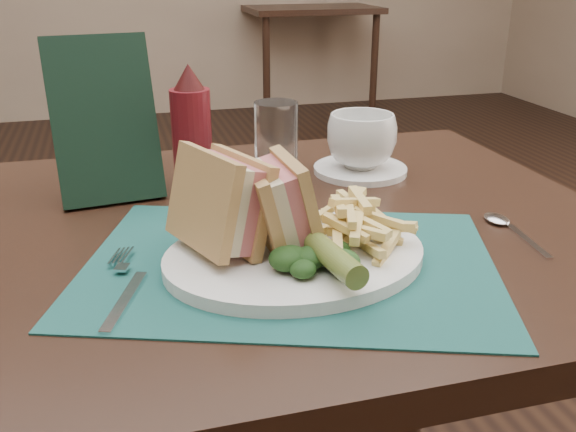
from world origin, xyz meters
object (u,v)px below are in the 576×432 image
object	(u,v)px
saucer	(360,170)
ketchup_bottle	(192,129)
sandwich_half_a	(203,205)
coffee_cup	(361,141)
placemat	(290,264)
check_presenter	(104,120)
table_bg_right	(308,59)
plate	(295,256)
drinking_glass	(276,146)
sandwich_half_b	(262,205)

from	to	relation	value
saucer	ketchup_bottle	world-z (taller)	ketchup_bottle
sandwich_half_a	coffee_cup	xyz separation A→B (m)	(0.29, 0.27, -0.02)
placemat	ketchup_bottle	xyz separation A→B (m)	(-0.07, 0.28, 0.09)
ketchup_bottle	check_presenter	world-z (taller)	check_presenter
sandwich_half_a	ketchup_bottle	xyz separation A→B (m)	(0.02, 0.26, 0.02)
placemat	sandwich_half_a	bearing A→B (deg)	168.24
placemat	check_presenter	distance (m)	0.36
table_bg_right	coffee_cup	size ratio (longest dim) A/B	8.18
placemat	saucer	bearing A→B (deg)	55.59
table_bg_right	ketchup_bottle	distance (m)	3.90
saucer	coffee_cup	bearing A→B (deg)	0.00
saucer	plate	bearing A→B (deg)	-123.63
check_presenter	placemat	bearing A→B (deg)	-63.34
plate	sandwich_half_a	bearing A→B (deg)	164.13
sandwich_half_a	saucer	world-z (taller)	sandwich_half_a
plate	sandwich_half_a	size ratio (longest dim) A/B	2.57
ketchup_bottle	check_presenter	distance (m)	0.12
drinking_glass	sandwich_half_a	bearing A→B (deg)	-120.98
sandwich_half_b	sandwich_half_a	bearing A→B (deg)	176.19
saucer	check_presenter	bearing A→B (deg)	-178.83
coffee_cup	plate	bearing A→B (deg)	-123.63
saucer	drinking_glass	distance (m)	0.16
placemat	check_presenter	size ratio (longest dim) A/B	1.97
sandwich_half_b	ketchup_bottle	xyz separation A→B (m)	(-0.04, 0.27, 0.02)
table_bg_right	drinking_glass	world-z (taller)	drinking_glass
plate	table_bg_right	bearing A→B (deg)	67.42
placemat	coffee_cup	world-z (taller)	coffee_cup
table_bg_right	placemat	distance (m)	4.14
plate	sandwich_half_a	distance (m)	0.12
table_bg_right	sandwich_half_b	world-z (taller)	sandwich_half_b
plate	coffee_cup	distance (m)	0.35
saucer	sandwich_half_a	bearing A→B (deg)	-137.01
placemat	drinking_glass	xyz separation A→B (m)	(0.05, 0.26, 0.06)
plate	ketchup_bottle	world-z (taller)	ketchup_bottle
saucer	placemat	bearing A→B (deg)	-124.41
sandwich_half_a	drinking_glass	world-z (taller)	sandwich_half_a
check_presenter	saucer	bearing A→B (deg)	-5.88
plate	check_presenter	size ratio (longest dim) A/B	1.29
sandwich_half_b	check_presenter	xyz separation A→B (m)	(-0.16, 0.27, 0.04)
sandwich_half_b	ketchup_bottle	distance (m)	0.27
drinking_glass	check_presenter	xyz separation A→B (m)	(-0.24, 0.03, 0.05)
saucer	ketchup_bottle	xyz separation A→B (m)	(-0.27, -0.01, 0.09)
sandwich_half_a	check_presenter	xyz separation A→B (m)	(-0.10, 0.26, 0.04)
table_bg_right	plate	bearing A→B (deg)	-107.43
table_bg_right	ketchup_bottle	bearing A→B (deg)	-109.74
sandwich_half_b	saucer	world-z (taller)	sandwich_half_b
table_bg_right	placemat	world-z (taller)	placemat
sandwich_half_b	saucer	xyz separation A→B (m)	(0.23, 0.27, -0.06)
sandwich_half_b	drinking_glass	world-z (taller)	drinking_glass
table_bg_right	plate	size ratio (longest dim) A/B	3.00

